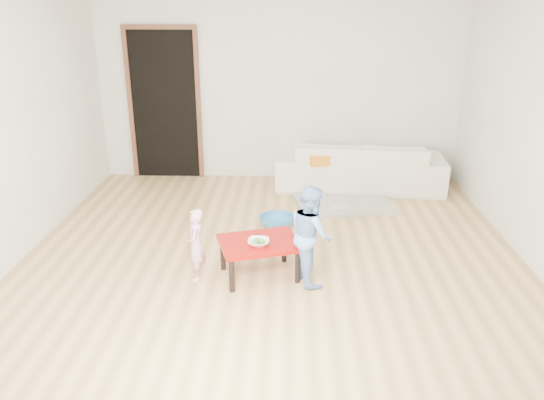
# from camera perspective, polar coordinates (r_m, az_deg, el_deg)

# --- Properties ---
(floor) EXTENTS (5.00, 5.00, 0.01)m
(floor) POSITION_cam_1_polar(r_m,az_deg,el_deg) (5.44, 0.08, -5.66)
(floor) COLOR #A37F45
(floor) RESTS_ON ground
(back_wall) EXTENTS (5.00, 0.02, 2.60)m
(back_wall) POSITION_cam_1_polar(r_m,az_deg,el_deg) (7.46, 0.77, 12.12)
(back_wall) COLOR beige
(back_wall) RESTS_ON floor
(left_wall) EXTENTS (0.02, 5.00, 2.60)m
(left_wall) POSITION_cam_1_polar(r_m,az_deg,el_deg) (5.67, -26.30, 7.20)
(left_wall) COLOR beige
(left_wall) RESTS_ON floor
(right_wall) EXTENTS (0.02, 5.00, 2.60)m
(right_wall) POSITION_cam_1_polar(r_m,az_deg,el_deg) (5.52, 27.22, 6.73)
(right_wall) COLOR beige
(right_wall) RESTS_ON floor
(doorway) EXTENTS (1.02, 0.08, 2.11)m
(doorway) POSITION_cam_1_polar(r_m,az_deg,el_deg) (7.69, -11.44, 9.90)
(doorway) COLOR brown
(doorway) RESTS_ON back_wall
(sofa) EXTENTS (2.28, 1.02, 0.65)m
(sofa) POSITION_cam_1_polar(r_m,az_deg,el_deg) (7.29, 9.37, 3.78)
(sofa) COLOR silver
(sofa) RESTS_ON floor
(cushion) EXTENTS (0.61, 0.58, 0.13)m
(cushion) POSITION_cam_1_polar(r_m,az_deg,el_deg) (7.01, 5.66, 4.71)
(cushion) COLOR orange
(cushion) RESTS_ON sofa
(red_table) EXTENTS (0.83, 0.72, 0.35)m
(red_table) POSITION_cam_1_polar(r_m,az_deg,el_deg) (4.94, -1.37, -6.31)
(red_table) COLOR maroon
(red_table) RESTS_ON floor
(bowl) EXTENTS (0.20, 0.20, 0.05)m
(bowl) POSITION_cam_1_polar(r_m,az_deg,el_deg) (4.78, -1.45, -4.57)
(bowl) COLOR white
(bowl) RESTS_ON red_table
(broccoli) EXTENTS (0.12, 0.12, 0.06)m
(broccoli) POSITION_cam_1_polar(r_m,az_deg,el_deg) (4.78, -1.46, -4.53)
(broccoli) COLOR #2D5919
(broccoli) RESTS_ON red_table
(child_pink) EXTENTS (0.17, 0.26, 0.68)m
(child_pink) POSITION_cam_1_polar(r_m,az_deg,el_deg) (4.87, -8.19, -4.79)
(child_pink) COLOR pink
(child_pink) RESTS_ON floor
(child_blue) EXTENTS (0.47, 0.53, 0.91)m
(child_blue) POSITION_cam_1_polar(r_m,az_deg,el_deg) (4.76, 4.20, -3.71)
(child_blue) COLOR #67A2EF
(child_blue) RESTS_ON floor
(basin) EXTENTS (0.40, 0.40, 0.13)m
(basin) POSITION_cam_1_polar(r_m,az_deg,el_deg) (6.01, 0.54, -2.34)
(basin) COLOR teal
(basin) RESTS_ON floor
(blanket) EXTENTS (1.31, 1.15, 0.06)m
(blanket) POSITION_cam_1_polar(r_m,az_deg,el_deg) (6.77, 7.56, -0.12)
(blanket) COLOR #B3B29E
(blanket) RESTS_ON floor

